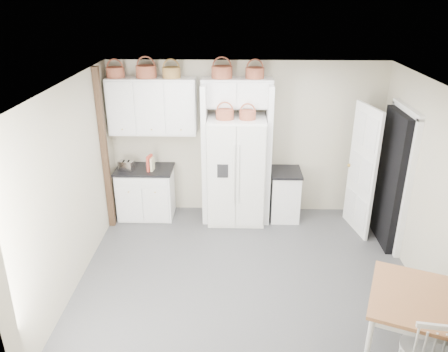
{
  "coord_description": "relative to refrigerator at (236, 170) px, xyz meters",
  "views": [
    {
      "loc": [
        -0.17,
        -4.97,
        3.62
      ],
      "look_at": [
        -0.32,
        0.4,
        1.31
      ],
      "focal_mm": 35.0,
      "sensor_mm": 36.0,
      "label": 1
    }
  ],
  "objects": [
    {
      "name": "floor",
      "position": [
        0.15,
        -1.65,
        -0.89
      ],
      "size": [
        4.5,
        4.5,
        0.0
      ],
      "primitive_type": "plane",
      "color": "#4A4A4A",
      "rests_on": "ground"
    },
    {
      "name": "ceiling",
      "position": [
        0.15,
        -1.65,
        1.71
      ],
      "size": [
        4.5,
        4.5,
        0.0
      ],
      "primitive_type": "plane",
      "color": "white",
      "rests_on": "wall_back"
    },
    {
      "name": "wall_back",
      "position": [
        0.15,
        0.35,
        0.41
      ],
      "size": [
        4.5,
        0.0,
        4.5
      ],
      "primitive_type": "plane",
      "rotation": [
        1.57,
        0.0,
        0.0
      ],
      "color": "#B0A999",
      "rests_on": "floor"
    },
    {
      "name": "wall_left",
      "position": [
        -2.1,
        -1.65,
        0.41
      ],
      "size": [
        0.0,
        4.0,
        4.0
      ],
      "primitive_type": "plane",
      "rotation": [
        1.57,
        0.0,
        1.57
      ],
      "color": "#B0A999",
      "rests_on": "floor"
    },
    {
      "name": "wall_right",
      "position": [
        2.4,
        -1.65,
        0.41
      ],
      "size": [
        0.0,
        4.0,
        4.0
      ],
      "primitive_type": "plane",
      "rotation": [
        1.57,
        0.0,
        -1.57
      ],
      "color": "#B0A999",
      "rests_on": "floor"
    },
    {
      "name": "refrigerator",
      "position": [
        0.0,
        0.0,
        0.0
      ],
      "size": [
        0.92,
        0.74,
        1.77
      ],
      "primitive_type": "cube",
      "color": "white",
      "rests_on": "floor"
    },
    {
      "name": "base_cab_left",
      "position": [
        -1.53,
        0.05,
        -0.47
      ],
      "size": [
        0.91,
        0.57,
        0.84
      ],
      "primitive_type": "cube",
      "color": "white",
      "rests_on": "floor"
    },
    {
      "name": "base_cab_right",
      "position": [
        0.82,
        0.05,
        -0.48
      ],
      "size": [
        0.46,
        0.56,
        0.82
      ],
      "primitive_type": "cube",
      "color": "white",
      "rests_on": "floor"
    },
    {
      "name": "dining_table",
      "position": [
        1.85,
        -3.1,
        -0.48
      ],
      "size": [
        1.28,
        1.28,
        0.82
      ],
      "primitive_type": "cube",
      "rotation": [
        0.0,
        0.0,
        -0.37
      ],
      "color": "brown",
      "rests_on": "floor"
    },
    {
      "name": "windsor_chair",
      "position": [
        1.81,
        -3.4,
        -0.42
      ],
      "size": [
        0.52,
        0.48,
        0.94
      ],
      "primitive_type": "cube",
      "rotation": [
        0.0,
        0.0,
        -0.15
      ],
      "color": "white",
      "rests_on": "floor"
    },
    {
      "name": "counter_left",
      "position": [
        -1.53,
        0.05,
        -0.03
      ],
      "size": [
        0.94,
        0.61,
        0.04
      ],
      "primitive_type": "cube",
      "color": "black",
      "rests_on": "base_cab_left"
    },
    {
      "name": "counter_right",
      "position": [
        0.82,
        0.05,
        -0.05
      ],
      "size": [
        0.5,
        0.59,
        0.04
      ],
      "primitive_type": "cube",
      "color": "black",
      "rests_on": "base_cab_right"
    },
    {
      "name": "toaster",
      "position": [
        -1.8,
        -0.06,
        0.07
      ],
      "size": [
        0.27,
        0.2,
        0.17
      ],
      "primitive_type": "cube",
      "rotation": [
        0.0,
        0.0,
        -0.29
      ],
      "color": "silver",
      "rests_on": "counter_left"
    },
    {
      "name": "cookbook_red",
      "position": [
        -1.41,
        -0.03,
        0.12
      ],
      "size": [
        0.08,
        0.18,
        0.26
      ],
      "primitive_type": "cube",
      "rotation": [
        0.0,
        0.0,
        -0.25
      ],
      "color": "#B8392A",
      "rests_on": "counter_left"
    },
    {
      "name": "cookbook_cream",
      "position": [
        -1.37,
        -0.03,
        0.1
      ],
      "size": [
        0.05,
        0.15,
        0.22
      ],
      "primitive_type": "cube",
      "rotation": [
        0.0,
        0.0,
        -0.14
      ],
      "color": "beige",
      "rests_on": "counter_left"
    },
    {
      "name": "basket_upper_a",
      "position": [
        -1.89,
        0.18,
        1.54
      ],
      "size": [
        0.28,
        0.28,
        0.16
      ],
      "primitive_type": "cylinder",
      "color": "brown",
      "rests_on": "upper_cabinet"
    },
    {
      "name": "basket_upper_b",
      "position": [
        -1.41,
        0.18,
        1.56
      ],
      "size": [
        0.32,
        0.32,
        0.19
      ],
      "primitive_type": "cylinder",
      "color": "brown",
      "rests_on": "upper_cabinet"
    },
    {
      "name": "basket_upper_c",
      "position": [
        -1.02,
        0.18,
        1.54
      ],
      "size": [
        0.28,
        0.28,
        0.16
      ],
      "primitive_type": "cylinder",
      "color": "brown",
      "rests_on": "upper_cabinet"
    },
    {
      "name": "basket_bridge_a",
      "position": [
        -0.24,
        0.18,
        1.55
      ],
      "size": [
        0.32,
        0.32,
        0.18
      ],
      "primitive_type": "cylinder",
      "color": "brown",
      "rests_on": "bridge_cabinet"
    },
    {
      "name": "basket_bridge_b",
      "position": [
        0.27,
        0.18,
        1.54
      ],
      "size": [
        0.29,
        0.29,
        0.16
      ],
      "primitive_type": "cylinder",
      "color": "brown",
      "rests_on": "bridge_cabinet"
    },
    {
      "name": "basket_fridge_a",
      "position": [
        -0.19,
        -0.1,
        0.96
      ],
      "size": [
        0.27,
        0.27,
        0.15
      ],
      "primitive_type": "cylinder",
      "color": "brown",
      "rests_on": "refrigerator"
    },
    {
      "name": "basket_fridge_b",
      "position": [
        0.16,
        -0.1,
        0.95
      ],
      "size": [
        0.25,
        0.25,
        0.14
      ],
      "primitive_type": "cylinder",
      "color": "brown",
      "rests_on": "refrigerator"
    },
    {
      "name": "upper_cabinet",
      "position": [
        -1.35,
        0.18,
        1.01
      ],
      "size": [
        1.4,
        0.34,
        0.9
      ],
      "primitive_type": "cube",
      "color": "white",
      "rests_on": "wall_back"
    },
    {
      "name": "bridge_cabinet",
      "position": [
        -0.0,
        0.18,
        1.24
      ],
      "size": [
        1.12,
        0.34,
        0.45
      ],
      "primitive_type": "cube",
      "color": "white",
      "rests_on": "wall_back"
    },
    {
      "name": "fridge_panel_left",
      "position": [
        -0.51,
        0.05,
        0.26
      ],
      "size": [
        0.08,
        0.6,
        2.3
      ],
      "primitive_type": "cube",
      "color": "white",
      "rests_on": "floor"
    },
    {
      "name": "fridge_panel_right",
      "position": [
        0.51,
        0.05,
        0.26
      ],
      "size": [
        0.08,
        0.6,
        2.3
      ],
      "primitive_type": "cube",
      "color": "white",
      "rests_on": "floor"
    },
    {
      "name": "trim_post",
      "position": [
        -2.05,
        -0.3,
        0.41
      ],
      "size": [
        0.09,
        0.09,
        2.6
      ],
      "primitive_type": "cube",
      "color": "black",
      "rests_on": "floor"
    },
    {
      "name": "doorway_void",
      "position": [
        2.31,
        -0.65,
        0.14
      ],
      "size": [
        0.18,
        0.85,
        2.05
      ],
      "primitive_type": "cube",
      "color": "black",
      "rests_on": "floor"
    },
    {
      "name": "door_slab",
      "position": [
        1.95,
        -0.32,
        0.14
      ],
      "size": [
        0.21,
        0.79,
        2.05
      ],
      "primitive_type": "cube",
      "rotation": [
        0.0,
        0.0,
        -1.36
      ],
      "color": "white",
      "rests_on": "floor"
    }
  ]
}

